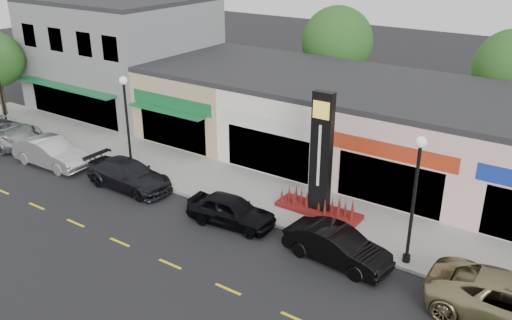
% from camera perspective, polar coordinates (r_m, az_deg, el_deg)
% --- Properties ---
extents(ground, '(120.00, 120.00, 0.00)m').
position_cam_1_polar(ground, '(24.86, -4.29, -7.71)').
color(ground, black).
rests_on(ground, ground).
extents(sidewalk, '(52.00, 4.30, 0.15)m').
position_cam_1_polar(sidewalk, '(27.91, 1.29, -3.85)').
color(sidewalk, gray).
rests_on(sidewalk, ground).
extents(curb, '(52.00, 0.20, 0.15)m').
position_cam_1_polar(curb, '(26.27, -1.43, -5.67)').
color(curb, gray).
rests_on(curb, ground).
extents(building_grey_2story, '(12.00, 10.95, 8.30)m').
position_cam_1_polar(building_grey_2story, '(43.08, -13.89, 10.87)').
color(building_grey_2story, slate).
rests_on(building_grey_2story, ground).
extents(shop_beige, '(7.00, 10.85, 4.80)m').
position_cam_1_polar(shop_beige, '(37.11, -3.64, 6.84)').
color(shop_beige, tan).
rests_on(shop_beige, ground).
extents(shop_cream, '(7.00, 10.01, 4.80)m').
position_cam_1_polar(shop_cream, '(33.43, 5.91, 4.94)').
color(shop_cream, silver).
rests_on(shop_cream, ground).
extents(shop_pink_w, '(7.00, 10.01, 4.80)m').
position_cam_1_polar(shop_pink_w, '(30.90, 17.33, 2.48)').
color(shop_pink_w, '#CAA39A').
rests_on(shop_pink_w, ground).
extents(tree_rear_west, '(5.20, 5.20, 7.83)m').
position_cam_1_polar(tree_rear_west, '(40.78, 8.54, 12.17)').
color(tree_rear_west, '#382619').
rests_on(tree_rear_west, ground).
extents(lamp_west_near, '(0.44, 0.44, 5.47)m').
position_cam_1_polar(lamp_west_near, '(30.22, -13.46, 4.62)').
color(lamp_west_near, black).
rests_on(lamp_west_near, sidewalk).
extents(lamp_east_near, '(0.44, 0.44, 5.47)m').
position_cam_1_polar(lamp_east_near, '(21.85, 16.41, -2.88)').
color(lamp_east_near, black).
rests_on(lamp_east_near, sidewalk).
extents(pylon_sign, '(4.20, 1.30, 6.00)m').
position_cam_1_polar(pylon_sign, '(25.48, 6.78, -1.25)').
color(pylon_sign, maroon).
rests_on(pylon_sign, sidewalk).
extents(car_white_van, '(1.97, 5.06, 1.64)m').
position_cam_1_polar(car_white_van, '(33.57, -20.77, 0.74)').
color(car_white_van, '#BCBCBC').
rests_on(car_white_van, ground).
extents(car_dark_sedan, '(2.13, 5.15, 1.49)m').
position_cam_1_polar(car_dark_sedan, '(29.48, -13.25, -1.54)').
color(car_dark_sedan, black).
rests_on(car_dark_sedan, ground).
extents(car_black_sedan, '(2.15, 4.41, 1.45)m').
position_cam_1_polar(car_black_sedan, '(25.21, -2.64, -5.32)').
color(car_black_sedan, black).
rests_on(car_black_sedan, ground).
extents(car_black_conv, '(1.99, 4.66, 1.50)m').
position_cam_1_polar(car_black_conv, '(22.70, 8.52, -8.95)').
color(car_black_conv, black).
rests_on(car_black_conv, ground).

